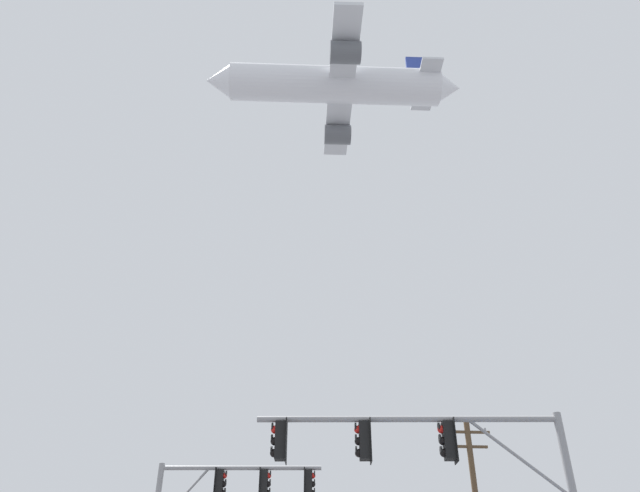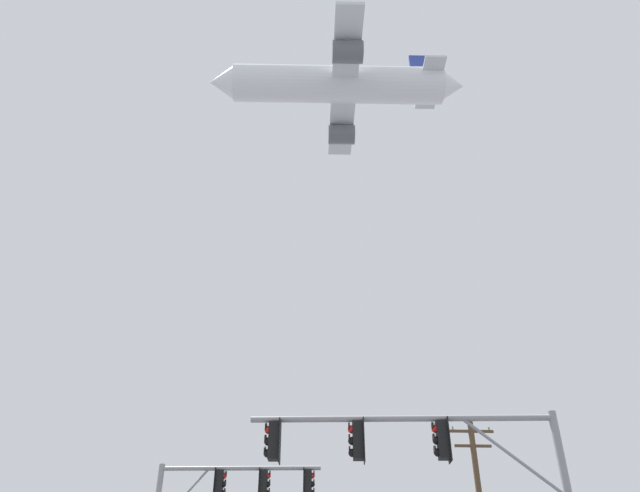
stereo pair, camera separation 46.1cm
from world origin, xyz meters
name	(u,v)px [view 1 (the left image)]	position (x,y,z in m)	size (l,w,h in m)	color
signal_pole_near	(439,464)	(3.22, 8.61, 4.48)	(7.52, 0.82, 5.70)	gray
airplane	(335,85)	(3.06, 29.17, 38.82)	(21.10, 16.30, 5.77)	white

